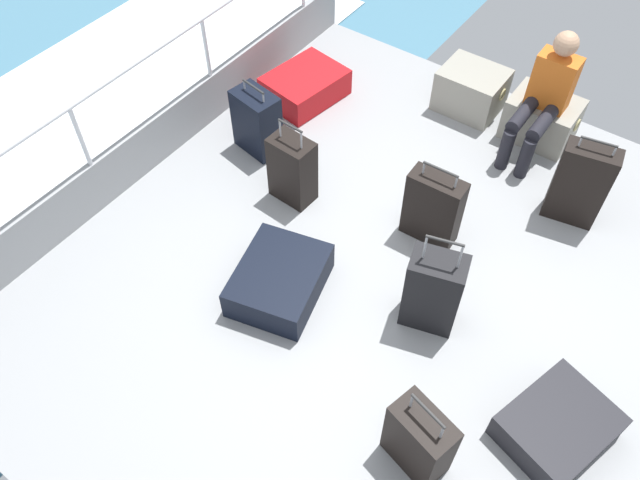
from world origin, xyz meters
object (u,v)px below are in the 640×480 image
(suitcase_7, at_px, (580,184))
(cargo_crate_1, at_px, (541,119))
(suitcase_3, at_px, (433,291))
(suitcase_4, at_px, (280,280))
(suitcase_1, at_px, (305,86))
(suitcase_8, at_px, (433,208))
(cargo_crate_0, at_px, (471,90))
(suitcase_6, at_px, (419,440))
(suitcase_2, at_px, (292,170))
(suitcase_5, at_px, (557,426))
(passenger_seated, at_px, (545,95))
(suitcase_0, at_px, (257,122))

(suitcase_7, bearing_deg, cargo_crate_1, 128.18)
(suitcase_3, height_order, suitcase_4, suitcase_3)
(suitcase_1, xyz_separation_m, suitcase_3, (2.19, -1.50, 0.20))
(suitcase_1, xyz_separation_m, suitcase_7, (2.64, 0.02, 0.23))
(suitcase_8, bearing_deg, suitcase_3, -60.95)
(cargo_crate_0, relative_size, suitcase_6, 0.89)
(cargo_crate_1, relative_size, suitcase_7, 0.78)
(suitcase_2, bearing_deg, suitcase_6, -34.45)
(cargo_crate_0, distance_m, suitcase_5, 3.21)
(suitcase_7, bearing_deg, suitcase_2, -149.94)
(suitcase_3, bearing_deg, suitcase_6, -64.87)
(suitcase_5, bearing_deg, cargo_crate_0, 126.89)
(suitcase_2, distance_m, suitcase_8, 1.16)
(suitcase_1, distance_m, suitcase_6, 3.59)
(cargo_crate_0, distance_m, suitcase_2, 1.99)
(suitcase_4, relative_size, suitcase_5, 1.06)
(passenger_seated, bearing_deg, suitcase_4, -108.55)
(passenger_seated, xyz_separation_m, suitcase_1, (-2.04, -0.60, -0.44))
(suitcase_0, distance_m, suitcase_4, 1.58)
(suitcase_0, relative_size, suitcase_6, 0.99)
(cargo_crate_1, bearing_deg, suitcase_2, -125.64)
(suitcase_2, xyz_separation_m, suitcase_6, (1.94, -1.33, -0.03))
(passenger_seated, relative_size, suitcase_5, 1.37)
(cargo_crate_1, xyz_separation_m, suitcase_6, (0.59, -3.22, 0.08))
(suitcase_7, height_order, suitcase_8, suitcase_7)
(passenger_seated, distance_m, suitcase_5, 2.73)
(passenger_seated, distance_m, suitcase_2, 2.19)
(passenger_seated, distance_m, suitcase_8, 1.46)
(suitcase_4, height_order, suitcase_7, suitcase_7)
(cargo_crate_1, distance_m, suitcase_5, 2.85)
(suitcase_3, bearing_deg, cargo_crate_1, 93.85)
(cargo_crate_1, bearing_deg, suitcase_3, -86.15)
(cargo_crate_0, relative_size, suitcase_0, 0.91)
(suitcase_0, distance_m, suitcase_3, 2.22)
(suitcase_4, bearing_deg, suitcase_2, 121.28)
(suitcase_2, relative_size, suitcase_5, 0.96)
(suitcase_1, bearing_deg, cargo_crate_1, 20.91)
(passenger_seated, relative_size, suitcase_7, 1.36)
(suitcase_0, xyz_separation_m, suitcase_3, (2.11, -0.69, 0.04))
(cargo_crate_0, bearing_deg, suitcase_8, -73.54)
(passenger_seated, height_order, suitcase_7, passenger_seated)
(suitcase_7, distance_m, suitcase_8, 1.18)
(suitcase_2, relative_size, suitcase_6, 1.12)
(cargo_crate_0, height_order, suitcase_2, suitcase_2)
(suitcase_0, distance_m, suitcase_6, 3.02)
(passenger_seated, height_order, suitcase_4, passenger_seated)
(suitcase_4, distance_m, suitcase_6, 1.53)
(suitcase_4, xyz_separation_m, suitcase_8, (0.62, 1.11, 0.18))
(suitcase_7, relative_size, suitcase_8, 1.10)
(cargo_crate_0, height_order, suitcase_1, cargo_crate_0)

